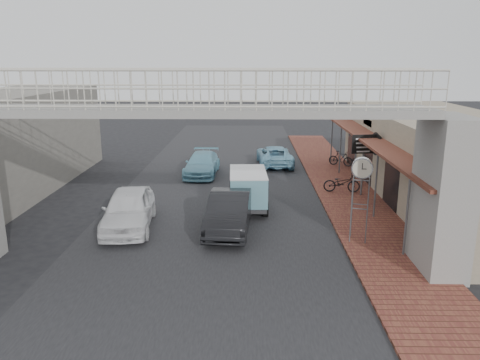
{
  "coord_description": "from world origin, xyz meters",
  "views": [
    {
      "loc": [
        1.56,
        -18.1,
        6.62
      ],
      "look_at": [
        1.18,
        0.58,
        1.8
      ],
      "focal_mm": 35.0,
      "sensor_mm": 36.0,
      "label": 1
    }
  ],
  "objects_px": {
    "angkot_curb": "(275,156)",
    "arrow_sign": "(380,144)",
    "dark_sedan": "(229,212)",
    "angkot_far": "(202,164)",
    "angkot_van": "(248,184)",
    "motorcycle_far": "(341,158)",
    "white_hatchback": "(129,209)",
    "street_clock": "(362,172)",
    "motorcycle_near": "(342,183)"
  },
  "relations": [
    {
      "from": "angkot_curb",
      "to": "street_clock",
      "type": "bearing_deg",
      "value": 97.52
    },
    {
      "from": "angkot_van",
      "to": "motorcycle_near",
      "type": "xyz_separation_m",
      "value": [
        4.75,
        2.46,
        -0.55
      ]
    },
    {
      "from": "dark_sedan",
      "to": "motorcycle_near",
      "type": "bearing_deg",
      "value": 47.62
    },
    {
      "from": "street_clock",
      "to": "angkot_van",
      "type": "bearing_deg",
      "value": 150.58
    },
    {
      "from": "angkot_far",
      "to": "motorcycle_far",
      "type": "bearing_deg",
      "value": 16.4
    },
    {
      "from": "white_hatchback",
      "to": "angkot_curb",
      "type": "distance_m",
      "value": 13.38
    },
    {
      "from": "angkot_curb",
      "to": "motorcycle_far",
      "type": "xyz_separation_m",
      "value": [
        4.16,
        -0.49,
        -0.06
      ]
    },
    {
      "from": "motorcycle_near",
      "to": "street_clock",
      "type": "distance_m",
      "value": 6.88
    },
    {
      "from": "street_clock",
      "to": "dark_sedan",
      "type": "bearing_deg",
      "value": -179.24
    },
    {
      "from": "motorcycle_far",
      "to": "angkot_curb",
      "type": "bearing_deg",
      "value": 112.26
    },
    {
      "from": "angkot_van",
      "to": "motorcycle_near",
      "type": "height_order",
      "value": "angkot_van"
    },
    {
      "from": "motorcycle_far",
      "to": "arrow_sign",
      "type": "xyz_separation_m",
      "value": [
        0.54,
        -6.53,
        2.06
      ]
    },
    {
      "from": "white_hatchback",
      "to": "angkot_far",
      "type": "distance_m",
      "value": 9.28
    },
    {
      "from": "dark_sedan",
      "to": "street_clock",
      "type": "bearing_deg",
      "value": -10.66
    },
    {
      "from": "white_hatchback",
      "to": "arrow_sign",
      "type": "xyz_separation_m",
      "value": [
        11.17,
        4.7,
        1.84
      ]
    },
    {
      "from": "dark_sedan",
      "to": "arrow_sign",
      "type": "xyz_separation_m",
      "value": [
        7.1,
        4.85,
        1.88
      ]
    },
    {
      "from": "angkot_van",
      "to": "motorcycle_far",
      "type": "relative_size",
      "value": 2.38
    },
    {
      "from": "angkot_van",
      "to": "angkot_curb",
      "type": "bearing_deg",
      "value": 77.23
    },
    {
      "from": "dark_sedan",
      "to": "angkot_far",
      "type": "relative_size",
      "value": 1.03
    },
    {
      "from": "dark_sedan",
      "to": "arrow_sign",
      "type": "bearing_deg",
      "value": 37.95
    },
    {
      "from": "angkot_curb",
      "to": "angkot_van",
      "type": "distance_m",
      "value": 9.21
    },
    {
      "from": "angkot_far",
      "to": "motorcycle_near",
      "type": "distance_m",
      "value": 8.44
    },
    {
      "from": "dark_sedan",
      "to": "arrow_sign",
      "type": "relative_size",
      "value": 1.46
    },
    {
      "from": "angkot_van",
      "to": "street_clock",
      "type": "bearing_deg",
      "value": -46.72
    },
    {
      "from": "motorcycle_near",
      "to": "white_hatchback",
      "type": "bearing_deg",
      "value": 122.61
    },
    {
      "from": "angkot_curb",
      "to": "dark_sedan",
      "type": "bearing_deg",
      "value": 75.51
    },
    {
      "from": "street_clock",
      "to": "arrow_sign",
      "type": "distance_m",
      "value": 6.49
    },
    {
      "from": "angkot_far",
      "to": "angkot_curb",
      "type": "bearing_deg",
      "value": 33.24
    },
    {
      "from": "dark_sedan",
      "to": "angkot_far",
      "type": "distance_m",
      "value": 9.42
    },
    {
      "from": "angkot_van",
      "to": "motorcycle_far",
      "type": "xyz_separation_m",
      "value": [
        5.84,
        8.56,
        -0.56
      ]
    },
    {
      "from": "dark_sedan",
      "to": "motorcycle_near",
      "type": "relative_size",
      "value": 2.51
    },
    {
      "from": "white_hatchback",
      "to": "motorcycle_far",
      "type": "distance_m",
      "value": 15.46
    },
    {
      "from": "motorcycle_near",
      "to": "angkot_curb",
      "type": "bearing_deg",
      "value": 29.31
    },
    {
      "from": "white_hatchback",
      "to": "angkot_curb",
      "type": "height_order",
      "value": "white_hatchback"
    },
    {
      "from": "dark_sedan",
      "to": "angkot_curb",
      "type": "xyz_separation_m",
      "value": [
        2.4,
        11.86,
        -0.12
      ]
    },
    {
      "from": "street_clock",
      "to": "white_hatchback",
      "type": "bearing_deg",
      "value": -173.76
    },
    {
      "from": "dark_sedan",
      "to": "motorcycle_far",
      "type": "bearing_deg",
      "value": 63.65
    },
    {
      "from": "angkot_curb",
      "to": "street_clock",
      "type": "xyz_separation_m",
      "value": [
        2.44,
        -13.09,
        2.07
      ]
    },
    {
      "from": "angkot_far",
      "to": "arrow_sign",
      "type": "xyz_separation_m",
      "value": [
        9.11,
        -4.35,
        1.98
      ]
    },
    {
      "from": "arrow_sign",
      "to": "white_hatchback",
      "type": "bearing_deg",
      "value": -165.99
    },
    {
      "from": "angkot_curb",
      "to": "angkot_far",
      "type": "relative_size",
      "value": 1.02
    },
    {
      "from": "white_hatchback",
      "to": "street_clock",
      "type": "relative_size",
      "value": 1.48
    },
    {
      "from": "motorcycle_near",
      "to": "motorcycle_far",
      "type": "bearing_deg",
      "value": -5.85
    },
    {
      "from": "angkot_curb",
      "to": "motorcycle_far",
      "type": "distance_m",
      "value": 4.19
    },
    {
      "from": "white_hatchback",
      "to": "dark_sedan",
      "type": "relative_size",
      "value": 1.02
    },
    {
      "from": "angkot_curb",
      "to": "arrow_sign",
      "type": "height_order",
      "value": "arrow_sign"
    },
    {
      "from": "motorcycle_far",
      "to": "angkot_far",
      "type": "bearing_deg",
      "value": 133.13
    },
    {
      "from": "angkot_curb",
      "to": "angkot_van",
      "type": "xyz_separation_m",
      "value": [
        -1.68,
        -9.04,
        0.5
      ]
    },
    {
      "from": "motorcycle_far",
      "to": "white_hatchback",
      "type": "bearing_deg",
      "value": 165.46
    },
    {
      "from": "dark_sedan",
      "to": "angkot_far",
      "type": "height_order",
      "value": "dark_sedan"
    }
  ]
}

